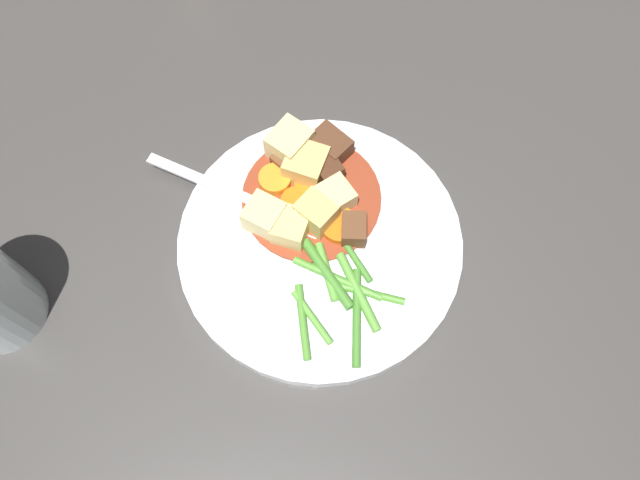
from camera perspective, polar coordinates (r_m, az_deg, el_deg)
ground_plane at (r=0.56m, az=0.00°, el=-0.59°), size 3.00×3.00×0.00m
dinner_plate at (r=0.56m, az=0.00°, el=-0.30°), size 0.25×0.25×0.01m
stew_sauce at (r=0.57m, az=-0.52°, el=3.91°), size 0.13×0.13×0.00m
carrot_slice_0 at (r=0.57m, az=-0.72°, el=5.10°), size 0.03×0.03×0.01m
carrot_slice_1 at (r=0.57m, az=-4.10°, el=5.45°), size 0.03×0.03×0.01m
carrot_slice_2 at (r=0.56m, az=-2.18°, el=3.50°), size 0.03×0.03×0.01m
carrot_slice_3 at (r=0.55m, az=1.83°, el=1.27°), size 0.04×0.04×0.01m
potato_chunk_0 at (r=0.54m, az=-0.64°, el=2.35°), size 0.04×0.04×0.03m
potato_chunk_1 at (r=0.55m, az=-5.07°, el=2.16°), size 0.04×0.04×0.03m
potato_chunk_2 at (r=0.54m, az=-2.67°, el=1.14°), size 0.04×0.04×0.03m
potato_chunk_3 at (r=0.57m, az=-1.63°, el=6.77°), size 0.05×0.05×0.03m
potato_chunk_4 at (r=0.55m, az=1.29°, el=3.85°), size 0.04×0.04×0.02m
potato_chunk_5 at (r=0.58m, az=-2.77°, el=8.66°), size 0.05×0.05×0.03m
meat_chunk_0 at (r=0.58m, az=0.96°, el=8.55°), size 0.04×0.04×0.02m
meat_chunk_1 at (r=0.54m, az=3.13°, el=0.75°), size 0.03×0.03×0.02m
meat_chunk_2 at (r=0.58m, az=-3.09°, el=6.96°), size 0.03×0.03×0.02m
meat_chunk_3 at (r=0.57m, az=0.81°, el=6.17°), size 0.03×0.03×0.02m
green_bean_0 at (r=0.52m, az=-0.73°, el=-7.03°), size 0.05×0.03×0.01m
green_bean_1 at (r=0.52m, az=3.36°, el=-7.01°), size 0.08×0.02×0.01m
green_bean_2 at (r=0.54m, az=2.73°, el=-0.95°), size 0.06×0.03×0.01m
green_bean_3 at (r=0.52m, az=-1.58°, el=-7.43°), size 0.06×0.01×0.01m
green_bean_4 at (r=0.53m, az=1.13°, el=-3.00°), size 0.07×0.04×0.01m
green_bean_5 at (r=0.53m, az=1.61°, el=-3.53°), size 0.05×0.07×0.01m
green_bean_6 at (r=0.54m, az=0.73°, el=-2.89°), size 0.05×0.01×0.01m
green_bean_7 at (r=0.53m, az=4.43°, el=-4.82°), size 0.03×0.06×0.01m
green_bean_8 at (r=0.53m, az=3.49°, el=-4.72°), size 0.07×0.02×0.01m
fork at (r=0.57m, az=-7.39°, el=4.01°), size 0.11×0.15×0.00m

